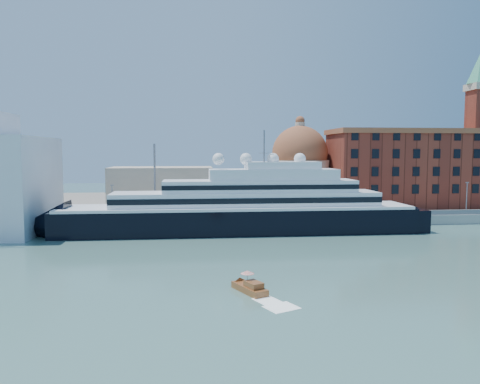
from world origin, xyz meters
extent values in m
plane|color=#3B6662|center=(0.00, 0.00, 0.00)|extent=(400.00, 400.00, 0.00)
cube|color=gray|center=(0.00, 34.00, 1.25)|extent=(180.00, 10.00, 2.50)
cube|color=slate|center=(0.00, 75.00, 1.00)|extent=(260.00, 72.00, 2.00)
cube|color=slate|center=(0.00, 29.50, 3.10)|extent=(180.00, 0.10, 1.20)
cube|color=black|center=(-0.74, 23.00, 2.30)|extent=(81.46, 12.53, 6.79)
cone|color=black|center=(-43.57, 23.00, 2.30)|extent=(10.44, 12.53, 12.53)
cube|color=black|center=(39.99, 23.00, 2.09)|extent=(6.27, 11.49, 6.27)
cube|color=white|center=(-0.74, 23.00, 5.95)|extent=(79.38, 12.74, 0.63)
cube|color=white|center=(1.34, 23.00, 7.83)|extent=(60.58, 10.44, 3.13)
cube|color=black|center=(1.34, 17.78, 7.83)|extent=(60.58, 0.15, 1.25)
cube|color=white|center=(4.48, 23.00, 10.76)|extent=(43.87, 9.40, 2.72)
cube|color=white|center=(7.61, 23.00, 13.37)|extent=(29.24, 8.36, 2.51)
cube|color=white|center=(9.70, 23.00, 15.46)|extent=(16.71, 7.31, 1.67)
cylinder|color=slate|center=(5.52, 23.00, 19.84)|extent=(0.31, 0.31, 7.31)
sphere|color=white|center=(-4.92, 23.00, 16.92)|extent=(2.72, 2.72, 2.72)
sphere|color=white|center=(1.34, 23.00, 16.92)|extent=(2.72, 2.72, 2.72)
sphere|color=white|center=(7.61, 23.00, 16.92)|extent=(2.72, 2.72, 2.72)
sphere|color=white|center=(13.88, 23.00, 16.92)|extent=(2.72, 2.72, 2.72)
cube|color=white|center=(-33.03, 21.42, 0.55)|extent=(11.20, 4.47, 1.46)
cube|color=white|center=(-31.21, 21.28, 1.73)|extent=(3.81, 2.55, 1.10)
cube|color=brown|center=(-3.43, -22.72, 0.36)|extent=(4.50, 6.50, 1.03)
cube|color=brown|center=(-2.99, -23.66, 1.24)|extent=(2.59, 3.04, 0.83)
cylinder|color=slate|center=(-3.65, -22.25, 1.65)|extent=(0.06, 0.06, 1.65)
cone|color=red|center=(-3.65, -22.25, 2.58)|extent=(1.86, 1.86, 0.41)
cube|color=maroon|center=(52.00, 52.00, 13.00)|extent=(42.00, 18.00, 22.00)
cube|color=brown|center=(52.00, 52.00, 24.50)|extent=(43.00, 19.00, 1.50)
cube|color=maroon|center=(76.00, 52.00, 19.50)|extent=(6.00, 6.00, 35.00)
cube|color=beige|center=(76.00, 52.00, 38.00)|extent=(7.00, 7.00, 2.00)
cylinder|color=beige|center=(22.00, 58.00, 9.00)|extent=(18.00, 18.00, 14.00)
sphere|color=brown|center=(22.00, 58.00, 18.00)|extent=(17.00, 17.00, 17.00)
cylinder|color=beige|center=(22.00, 58.00, 26.00)|extent=(3.00, 3.00, 3.00)
cube|color=beige|center=(8.00, 56.00, 7.00)|extent=(18.00, 14.00, 10.00)
cube|color=beige|center=(-20.00, 58.00, 8.00)|extent=(30.00, 16.00, 12.00)
cylinder|color=slate|center=(-30.00, 31.00, 6.50)|extent=(0.24, 0.24, 8.00)
cube|color=slate|center=(-30.00, 31.00, 10.60)|extent=(0.80, 0.30, 0.25)
cylinder|color=slate|center=(0.00, 31.00, 6.50)|extent=(0.24, 0.24, 8.00)
cube|color=slate|center=(0.00, 31.00, 10.60)|extent=(0.80, 0.30, 0.25)
cylinder|color=slate|center=(30.00, 31.00, 6.50)|extent=(0.24, 0.24, 8.00)
cube|color=slate|center=(30.00, 31.00, 10.60)|extent=(0.80, 0.30, 0.25)
cylinder|color=slate|center=(60.00, 31.00, 6.50)|extent=(0.24, 0.24, 8.00)
cube|color=slate|center=(60.00, 31.00, 10.60)|extent=(0.80, 0.30, 0.25)
cylinder|color=slate|center=(-20.00, 33.00, 11.50)|extent=(0.50, 0.50, 18.00)
camera|label=1|loc=(-10.89, -83.00, 18.63)|focal=35.00mm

